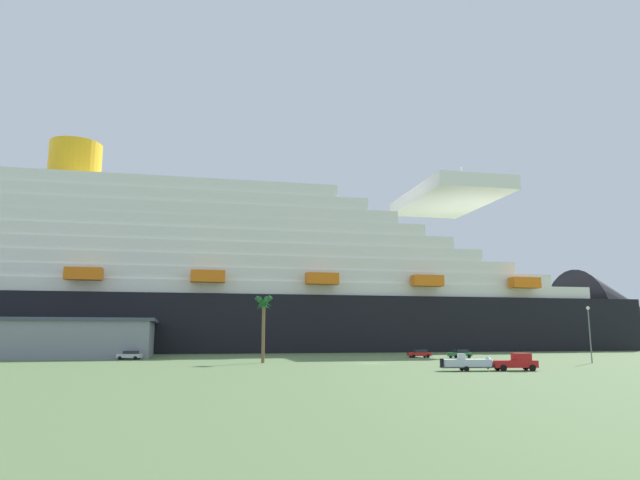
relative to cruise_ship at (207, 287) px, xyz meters
The scene contains 10 objects.
ground_plane 47.70m from the cruise_ship, 53.37° to the right, with size 600.00×600.00×0.00m, color #567042.
cruise_ship is the anchor object (origin of this frame).
terminal_building 47.02m from the cruise_ship, 133.56° to the right, with size 44.56×29.00×7.57m.
pickup_truck 96.67m from the cruise_ship, 65.22° to the right, with size 5.80×2.81×2.20m.
small_boat_on_trailer 93.81m from the cruise_ship, 68.29° to the right, with size 8.24×2.53×2.15m.
palm_tree 62.81m from the cruise_ship, 80.78° to the right, with size 3.15×3.44×10.85m.
street_lamp 95.38m from the cruise_ship, 49.35° to the right, with size 0.56×0.56×9.02m.
parked_car_red_hatchback 65.36m from the cruise_ship, 48.61° to the right, with size 4.47×2.10×1.58m.
parked_car_silver_sedan 50.15m from the cruise_ship, 105.53° to the right, with size 4.49×2.72×1.58m.
parked_car_green_wagon 72.03m from the cruise_ship, 45.47° to the right, with size 4.70×2.59×1.58m.
Camera 1 is at (-24.77, -87.42, 4.67)m, focal length 31.31 mm.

